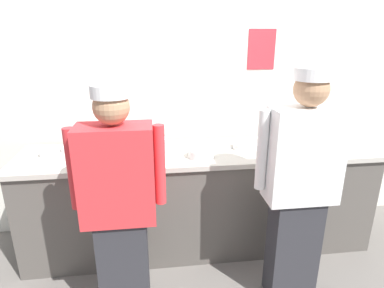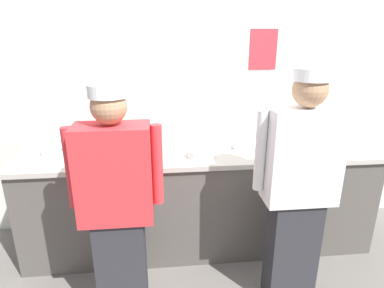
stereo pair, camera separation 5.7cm
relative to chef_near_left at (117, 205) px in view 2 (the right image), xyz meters
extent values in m
plane|color=slate|center=(0.63, 0.38, -0.86)|extent=(9.00, 9.00, 0.00)
cube|color=silver|center=(0.63, 1.22, 0.46)|extent=(4.81, 0.10, 2.65)
cube|color=#B72D38|center=(1.25, 1.16, 0.88)|extent=(0.26, 0.01, 0.36)
cube|color=#56514C|center=(0.63, 0.75, -0.42)|extent=(3.00, 0.63, 0.89)
cube|color=#B7B2A8|center=(0.63, 0.75, 0.04)|extent=(3.06, 0.68, 0.04)
cube|color=#2D2D33|center=(0.00, 0.00, -0.48)|extent=(0.32, 0.20, 0.77)
cube|color=red|center=(0.00, 0.00, 0.21)|extent=(0.45, 0.24, 0.61)
cylinder|color=red|center=(-0.26, 0.04, 0.24)|extent=(0.07, 0.07, 0.52)
cylinder|color=red|center=(0.26, 0.04, 0.24)|extent=(0.07, 0.07, 0.52)
sphere|color=tan|center=(0.00, 0.00, 0.63)|extent=(0.21, 0.21, 0.21)
cylinder|color=white|center=(0.00, 0.00, 0.72)|extent=(0.22, 0.22, 0.07)
cube|color=#2D2D33|center=(1.20, 0.04, -0.46)|extent=(0.34, 0.20, 0.80)
cube|color=white|center=(1.20, 0.04, 0.26)|extent=(0.47, 0.24, 0.64)
cylinder|color=white|center=(0.93, 0.08, 0.29)|extent=(0.07, 0.07, 0.54)
cylinder|color=white|center=(1.47, 0.08, 0.29)|extent=(0.07, 0.07, 0.54)
sphere|color=tan|center=(1.20, 0.04, 0.69)|extent=(0.22, 0.22, 0.22)
cylinder|color=white|center=(1.20, 0.04, 0.79)|extent=(0.23, 0.23, 0.08)
cylinder|color=white|center=(1.03, 0.77, 0.07)|extent=(0.22, 0.22, 0.01)
cylinder|color=white|center=(1.03, 0.77, 0.08)|extent=(0.22, 0.22, 0.01)
cylinder|color=white|center=(1.03, 0.77, 0.09)|extent=(0.22, 0.22, 0.01)
cylinder|color=white|center=(1.03, 0.77, 0.11)|extent=(0.22, 0.22, 0.01)
cylinder|color=white|center=(0.61, 0.60, 0.07)|extent=(0.21, 0.21, 0.01)
cylinder|color=white|center=(0.61, 0.60, 0.08)|extent=(0.21, 0.21, 0.01)
cylinder|color=white|center=(0.61, 0.60, 0.09)|extent=(0.21, 0.21, 0.01)
cylinder|color=white|center=(0.61, 0.60, 0.11)|extent=(0.21, 0.21, 0.01)
cylinder|color=white|center=(0.61, 0.60, 0.12)|extent=(0.21, 0.21, 0.01)
cylinder|color=white|center=(0.61, 0.60, 0.13)|extent=(0.21, 0.21, 0.01)
cylinder|color=#B7BABF|center=(0.16, 0.79, 0.12)|extent=(0.36, 0.36, 0.11)
cube|color=#B7BABF|center=(1.44, 0.74, 0.08)|extent=(0.57, 0.42, 0.02)
cylinder|color=#56A333|center=(1.91, 0.82, 0.15)|extent=(0.06, 0.06, 0.17)
cone|color=#56A333|center=(1.91, 0.82, 0.25)|extent=(0.05, 0.05, 0.04)
cylinder|color=white|center=(-0.51, 0.89, 0.08)|extent=(0.10, 0.10, 0.04)
cylinder|color=gold|center=(-0.51, 0.89, 0.09)|extent=(0.08, 0.08, 0.01)
cylinder|color=white|center=(-0.20, 0.65, 0.08)|extent=(0.11, 0.11, 0.04)
cylinder|color=#5B932D|center=(-0.20, 0.65, 0.10)|extent=(0.09, 0.09, 0.01)
cylinder|color=white|center=(-0.38, 0.79, 0.09)|extent=(0.10, 0.10, 0.05)
cylinder|color=gold|center=(-0.38, 0.79, 0.11)|extent=(0.08, 0.08, 0.01)
cylinder|color=white|center=(-0.66, 0.79, 0.08)|extent=(0.10, 0.10, 0.04)
cylinder|color=gold|center=(-0.66, 0.79, 0.10)|extent=(0.08, 0.08, 0.01)
cylinder|color=white|center=(-0.33, 0.64, 0.12)|extent=(0.09, 0.09, 0.11)
cube|color=#B7BABF|center=(0.82, 0.79, 0.07)|extent=(0.19, 0.03, 0.01)
cube|color=black|center=(0.68, 0.79, 0.07)|extent=(0.09, 0.03, 0.02)
camera|label=1|loc=(0.23, -1.82, 1.02)|focal=30.16mm
camera|label=2|loc=(0.28, -1.82, 1.02)|focal=30.16mm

